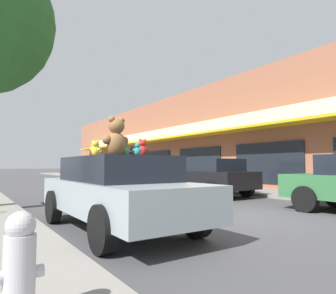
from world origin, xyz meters
TOP-DOWN VIEW (x-y plane):
  - ground_plane at (0.00, 0.00)m, footprint 260.00×260.00m
  - storefront_row at (13.24, 11.90)m, footprint 14.10×41.79m
  - plush_art_car at (-3.04, 0.10)m, footprint 1.92×4.53m
  - teddy_bear_giant at (-2.98, 0.29)m, footprint 0.63×0.41m
  - teddy_bear_yellow at (-3.50, 0.09)m, footprint 0.20×0.22m
  - teddy_bear_orange at (-2.53, 0.82)m, footprint 0.17×0.23m
  - teddy_bear_green at (-2.76, 0.36)m, footprint 0.26×0.16m
  - teddy_bear_red at (-2.84, -0.57)m, footprint 0.24×0.17m
  - teddy_bear_cream at (-3.07, 1.19)m, footprint 0.23×0.25m
  - teddy_bear_teal at (-3.10, -0.85)m, footprint 0.17×0.13m
  - teddy_bear_black at (-2.77, 0.02)m, footprint 0.17×0.15m
  - parked_car_far_center at (2.92, 4.10)m, footprint 2.03×4.10m
  - parked_car_far_right at (2.92, 12.24)m, footprint 2.02×4.47m
  - fire_hydrant at (-5.19, -2.97)m, footprint 0.33×0.22m

SIDE VIEW (x-z plane):
  - ground_plane at x=0.00m, z-range 0.00..0.00m
  - fire_hydrant at x=-5.19m, z-range 0.13..0.92m
  - plush_art_car at x=-3.04m, z-range 0.06..1.49m
  - parked_car_far_right at x=2.92m, z-range 0.09..1.52m
  - parked_car_far_center at x=2.92m, z-range 0.08..1.60m
  - teddy_bear_teal at x=-3.10m, z-range 1.42..1.65m
  - teddy_bear_black at x=-2.77m, z-range 1.42..1.66m
  - teddy_bear_orange at x=-2.53m, z-range 1.42..1.72m
  - teddy_bear_yellow at x=-3.50m, z-range 1.42..1.73m
  - teddy_bear_red at x=-2.84m, z-range 1.42..1.74m
  - teddy_bear_green at x=-2.76m, z-range 1.42..1.78m
  - teddy_bear_cream at x=-3.07m, z-range 1.42..1.78m
  - teddy_bear_giant at x=-2.98m, z-range 1.41..2.25m
  - storefront_row at x=13.24m, z-range 0.00..6.33m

